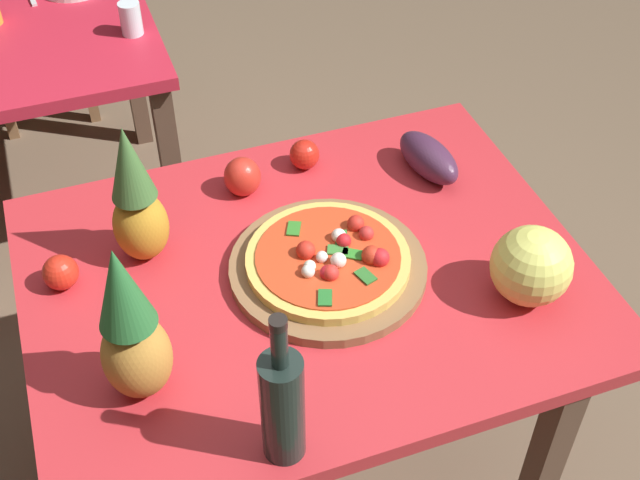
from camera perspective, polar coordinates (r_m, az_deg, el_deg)
The scene contains 15 objects.
ground_plane at distance 2.40m, azimuth -0.69°, elevation -14.95°, with size 10.00×10.00×0.00m, color brown.
display_table at distance 1.86m, azimuth -0.86°, elevation -4.21°, with size 1.19×0.92×0.76m.
background_table at distance 2.83m, azimuth -19.62°, elevation 11.21°, with size 0.83×0.86×0.76m.
dining_chair at distance 3.48m, azimuth -19.50°, elevation 14.51°, with size 0.41×0.41×0.85m.
pizza_board at distance 1.78m, azimuth 0.54°, elevation -1.91°, with size 0.42×0.42×0.03m, color brown.
pizza at distance 1.76m, azimuth 0.72°, elevation -1.27°, with size 0.35×0.35×0.06m.
wine_bottle at distance 1.42m, azimuth -2.58°, elevation -11.17°, with size 0.08×0.08×0.35m.
pineapple_left at distance 1.77m, azimuth -12.42°, elevation 2.56°, with size 0.12×0.12×0.34m.
pineapple_right at distance 1.51m, azimuth -12.75°, elevation -6.12°, with size 0.13×0.13×0.36m.
melon at distance 1.74m, azimuth 14.21°, elevation -1.73°, with size 0.17×0.17×0.17m, color #DDDF68.
bell_pepper at distance 1.97m, azimuth -5.31°, elevation 4.32°, with size 0.09×0.09×0.10m, color red.
eggplant at distance 2.03m, azimuth 7.41°, elevation 5.59°, with size 0.20×0.09×0.09m, color #452540.
tomato_near_board at distance 2.04m, azimuth -1.07°, elevation 5.85°, with size 0.07×0.07×0.07m, color red.
tomato_by_bottle at distance 1.82m, azimuth -17.27°, elevation -2.12°, with size 0.08×0.08×0.08m, color red.
drinking_glass_water at distance 2.63m, azimuth -12.78°, elevation 14.52°, with size 0.06×0.06×0.10m, color silver.
Camera 1 is at (-0.39, -1.18, 2.05)m, focal length 46.93 mm.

